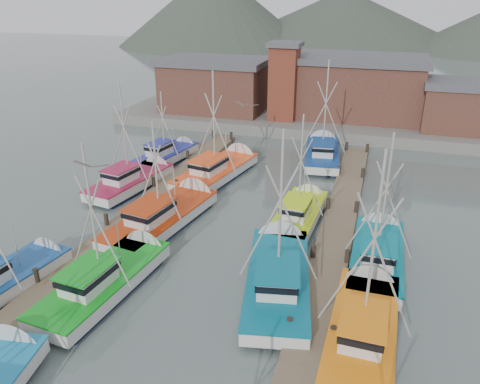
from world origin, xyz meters
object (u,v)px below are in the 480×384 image
(boat_8, at_px, (167,215))
(boat_4, at_px, (110,277))
(boat_12, at_px, (220,169))
(lookout_tower, at_px, (284,81))

(boat_8, bearing_deg, boat_4, -77.99)
(boat_8, distance_m, boat_12, 9.45)
(lookout_tower, height_order, boat_4, lookout_tower)
(boat_4, distance_m, boat_12, 17.33)
(boat_8, height_order, boat_12, boat_12)
(boat_4, xyz_separation_m, boat_8, (-0.38, 7.90, -0.00))
(boat_4, bearing_deg, lookout_tower, 92.15)
(boat_4, relative_size, boat_12, 0.90)
(boat_4, relative_size, boat_8, 0.89)
(boat_8, relative_size, boat_12, 1.02)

